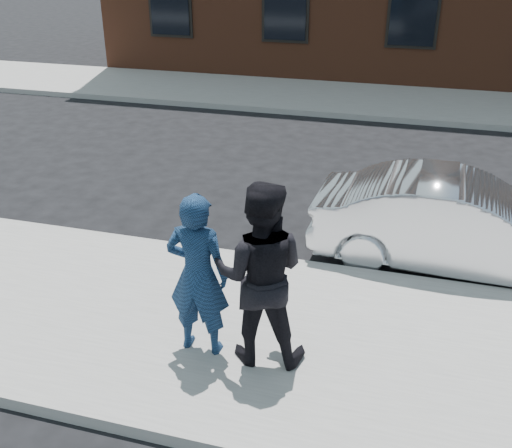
% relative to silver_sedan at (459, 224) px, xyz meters
% --- Properties ---
extents(ground, '(100.00, 100.00, 0.00)m').
position_rel_silver_sedan_xyz_m(ground, '(-1.40, -2.30, -0.67)').
color(ground, black).
rests_on(ground, ground).
extents(near_sidewalk, '(50.00, 3.50, 0.15)m').
position_rel_silver_sedan_xyz_m(near_sidewalk, '(-1.40, -2.55, -0.60)').
color(near_sidewalk, gray).
rests_on(near_sidewalk, ground).
extents(near_curb, '(50.00, 0.10, 0.15)m').
position_rel_silver_sedan_xyz_m(near_curb, '(-1.40, -0.75, -0.60)').
color(near_curb, '#999691').
rests_on(near_curb, ground).
extents(far_sidewalk, '(50.00, 3.50, 0.15)m').
position_rel_silver_sedan_xyz_m(far_sidewalk, '(-1.40, 8.95, -0.60)').
color(far_sidewalk, gray).
rests_on(far_sidewalk, ground).
extents(far_curb, '(50.00, 0.10, 0.15)m').
position_rel_silver_sedan_xyz_m(far_curb, '(-1.40, 7.15, -0.60)').
color(far_curb, '#999691').
rests_on(far_curb, ground).
extents(silver_sedan, '(4.13, 1.55, 1.35)m').
position_rel_silver_sedan_xyz_m(silver_sedan, '(0.00, 0.00, 0.00)').
color(silver_sedan, silver).
rests_on(silver_sedan, ground).
extents(man_hoodie, '(0.69, 0.51, 1.89)m').
position_rel_silver_sedan_xyz_m(man_hoodie, '(-2.77, -2.97, 0.42)').
color(man_hoodie, navy).
rests_on(man_hoodie, near_sidewalk).
extents(man_peacoat, '(1.11, 0.92, 2.07)m').
position_rel_silver_sedan_xyz_m(man_peacoat, '(-2.09, -2.92, 0.51)').
color(man_peacoat, black).
rests_on(man_peacoat, near_sidewalk).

